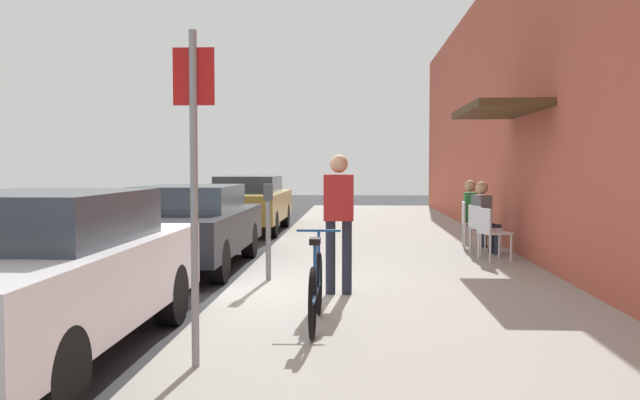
# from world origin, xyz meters

# --- Properties ---
(ground_plane) EXTENTS (60.00, 60.00, 0.00)m
(ground_plane) POSITION_xyz_m (0.00, 0.00, 0.00)
(ground_plane) COLOR #2D2D30
(sidewalk_slab) EXTENTS (4.50, 32.00, 0.12)m
(sidewalk_slab) POSITION_xyz_m (2.25, 2.00, 0.06)
(sidewalk_slab) COLOR #9E9B93
(sidewalk_slab) RESTS_ON ground_plane
(building_facade) EXTENTS (1.40, 32.00, 5.67)m
(building_facade) POSITION_xyz_m (4.65, 2.00, 2.83)
(building_facade) COLOR #BC5442
(building_facade) RESTS_ON ground_plane
(parked_car_0) EXTENTS (1.80, 4.40, 1.46)m
(parked_car_0) POSITION_xyz_m (-1.10, -2.93, 0.76)
(parked_car_0) COLOR silver
(parked_car_0) RESTS_ON ground_plane
(parked_car_1) EXTENTS (1.80, 4.40, 1.36)m
(parked_car_1) POSITION_xyz_m (-1.10, 2.29, 0.72)
(parked_car_1) COLOR black
(parked_car_1) RESTS_ON ground_plane
(parked_car_2) EXTENTS (1.80, 4.40, 1.42)m
(parked_car_2) POSITION_xyz_m (-1.10, 8.45, 0.75)
(parked_car_2) COLOR #A58433
(parked_car_2) RESTS_ON ground_plane
(parking_meter) EXTENTS (0.12, 0.10, 1.32)m
(parking_meter) POSITION_xyz_m (0.45, 0.54, 0.89)
(parking_meter) COLOR slate
(parking_meter) RESTS_ON sidewalk_slab
(street_sign) EXTENTS (0.32, 0.06, 2.60)m
(street_sign) POSITION_xyz_m (0.40, -3.44, 1.64)
(street_sign) COLOR gray
(street_sign) RESTS_ON sidewalk_slab
(bicycle_0) EXTENTS (0.46, 1.71, 0.90)m
(bicycle_0) POSITION_xyz_m (1.26, -2.06, 0.48)
(bicycle_0) COLOR black
(bicycle_0) RESTS_ON sidewalk_slab
(cafe_chair_0) EXTENTS (0.55, 0.55, 0.87)m
(cafe_chair_0) POSITION_xyz_m (3.85, 2.57, 0.62)
(cafe_chair_0) COLOR silver
(cafe_chair_0) RESTS_ON sidewalk_slab
(cafe_chair_1) EXTENTS (0.55, 0.55, 0.87)m
(cafe_chair_1) POSITION_xyz_m (3.85, 3.39, 0.62)
(cafe_chair_1) COLOR silver
(cafe_chair_1) RESTS_ON sidewalk_slab
(seated_patron_1) EXTENTS (0.51, 0.46, 1.29)m
(seated_patron_1) POSITION_xyz_m (3.91, 3.40, 0.82)
(seated_patron_1) COLOR #232838
(seated_patron_1) RESTS_ON sidewalk_slab
(cafe_chair_2) EXTENTS (0.47, 0.47, 0.87)m
(cafe_chair_2) POSITION_xyz_m (3.85, 4.54, 0.62)
(cafe_chair_2) COLOR silver
(cafe_chair_2) RESTS_ON sidewalk_slab
(seated_patron_2) EXTENTS (0.44, 0.38, 1.29)m
(seated_patron_2) POSITION_xyz_m (3.91, 4.53, 0.82)
(seated_patron_2) COLOR #232838
(seated_patron_2) RESTS_ON sidewalk_slab
(pedestrian_standing) EXTENTS (0.36, 0.22, 1.70)m
(pedestrian_standing) POSITION_xyz_m (1.44, -0.42, 1.12)
(pedestrian_standing) COLOR #232838
(pedestrian_standing) RESTS_ON sidewalk_slab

